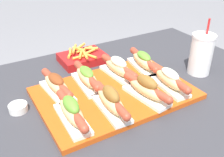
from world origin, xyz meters
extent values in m
cube|color=#CC4C14|center=(0.01, 0.02, 0.71)|extent=(0.52, 0.35, 0.02)
cube|color=white|center=(-0.18, -0.06, 0.73)|extent=(0.07, 0.18, 0.01)
ellipsoid|color=#DBB77A|center=(-0.18, -0.06, 0.75)|extent=(0.05, 0.16, 0.04)
cylinder|color=#9E3D28|center=(-0.18, -0.06, 0.76)|extent=(0.03, 0.19, 0.03)
sphere|color=#9E3D28|center=(-0.18, -0.15, 0.76)|extent=(0.03, 0.03, 0.03)
sphere|color=#9E3D28|center=(-0.17, 0.04, 0.76)|extent=(0.03, 0.03, 0.03)
ellipsoid|color=#5B992D|center=(-0.18, -0.06, 0.78)|extent=(0.04, 0.09, 0.04)
cube|color=white|center=(-0.05, -0.07, 0.73)|extent=(0.07, 0.18, 0.01)
ellipsoid|color=#DBB77A|center=(-0.05, -0.07, 0.75)|extent=(0.06, 0.16, 0.04)
cylinder|color=#9E3D28|center=(-0.05, -0.07, 0.76)|extent=(0.04, 0.19, 0.03)
sphere|color=#9E3D28|center=(-0.06, -0.16, 0.76)|extent=(0.03, 0.03, 0.03)
sphere|color=#9E3D28|center=(-0.05, 0.03, 0.76)|extent=(0.03, 0.03, 0.03)
ellipsoid|color=brown|center=(-0.05, -0.07, 0.78)|extent=(0.04, 0.09, 0.04)
cube|color=white|center=(0.08, -0.07, 0.73)|extent=(0.08, 0.18, 0.01)
ellipsoid|color=#DBB77A|center=(0.08, -0.07, 0.75)|extent=(0.07, 0.16, 0.04)
cylinder|color=#9E3D28|center=(0.08, -0.07, 0.76)|extent=(0.05, 0.19, 0.03)
sphere|color=#9E3D28|center=(0.10, -0.16, 0.76)|extent=(0.03, 0.03, 0.03)
sphere|color=#9E3D28|center=(0.07, 0.03, 0.76)|extent=(0.03, 0.03, 0.03)
ellipsoid|color=brown|center=(0.08, -0.07, 0.78)|extent=(0.05, 0.09, 0.04)
cube|color=white|center=(0.19, -0.06, 0.73)|extent=(0.07, 0.18, 0.01)
ellipsoid|color=#DBB77A|center=(0.19, -0.06, 0.75)|extent=(0.06, 0.16, 0.04)
cylinder|color=#9E3D28|center=(0.19, -0.06, 0.76)|extent=(0.04, 0.19, 0.03)
sphere|color=#9E3D28|center=(0.18, -0.15, 0.76)|extent=(0.03, 0.03, 0.03)
sphere|color=#9E3D28|center=(0.20, 0.04, 0.76)|extent=(0.03, 0.03, 0.03)
ellipsoid|color=silver|center=(0.19, -0.06, 0.78)|extent=(0.05, 0.09, 0.03)
cube|color=white|center=(-0.16, 0.11, 0.73)|extent=(0.07, 0.18, 0.01)
ellipsoid|color=#DBB77A|center=(-0.16, 0.11, 0.75)|extent=(0.06, 0.16, 0.04)
cylinder|color=#9E3D28|center=(-0.16, 0.11, 0.76)|extent=(0.04, 0.19, 0.03)
sphere|color=#9E3D28|center=(-0.15, 0.01, 0.76)|extent=(0.03, 0.03, 0.03)
sphere|color=#9E3D28|center=(-0.17, 0.20, 0.76)|extent=(0.03, 0.03, 0.03)
ellipsoid|color=brown|center=(-0.16, 0.11, 0.78)|extent=(0.05, 0.09, 0.03)
cube|color=white|center=(-0.05, 0.11, 0.73)|extent=(0.07, 0.18, 0.01)
ellipsoid|color=#DBB77A|center=(-0.05, 0.11, 0.75)|extent=(0.06, 0.16, 0.04)
cylinder|color=#9E3D28|center=(-0.05, 0.11, 0.76)|extent=(0.04, 0.19, 0.03)
sphere|color=#9E3D28|center=(-0.06, 0.01, 0.76)|extent=(0.03, 0.03, 0.03)
sphere|color=#9E3D28|center=(-0.05, 0.20, 0.76)|extent=(0.03, 0.03, 0.03)
ellipsoid|color=#5B992D|center=(-0.05, 0.11, 0.78)|extent=(0.05, 0.09, 0.02)
cube|color=white|center=(0.08, 0.11, 0.73)|extent=(0.07, 0.18, 0.01)
ellipsoid|color=#DBB77A|center=(0.08, 0.11, 0.75)|extent=(0.06, 0.16, 0.04)
cylinder|color=#9E3D28|center=(0.08, 0.11, 0.76)|extent=(0.04, 0.19, 0.03)
sphere|color=#9E3D28|center=(0.09, 0.01, 0.76)|extent=(0.03, 0.03, 0.03)
sphere|color=#9E3D28|center=(0.08, 0.20, 0.76)|extent=(0.03, 0.03, 0.03)
ellipsoid|color=silver|center=(0.08, 0.11, 0.78)|extent=(0.05, 0.09, 0.04)
cube|color=white|center=(0.20, 0.11, 0.73)|extent=(0.09, 0.18, 0.01)
ellipsoid|color=#DBB77A|center=(0.20, 0.11, 0.75)|extent=(0.07, 0.16, 0.04)
cylinder|color=#9E3D28|center=(0.20, 0.11, 0.76)|extent=(0.05, 0.19, 0.03)
sphere|color=#9E3D28|center=(0.19, 0.01, 0.76)|extent=(0.03, 0.03, 0.03)
sphere|color=#9E3D28|center=(0.21, 0.20, 0.76)|extent=(0.03, 0.03, 0.03)
ellipsoid|color=#5B992D|center=(0.20, 0.11, 0.78)|extent=(0.05, 0.09, 0.03)
cylinder|color=silver|center=(-0.30, 0.10, 0.71)|extent=(0.06, 0.06, 0.02)
cylinder|color=red|center=(-0.30, 0.10, 0.72)|extent=(0.05, 0.05, 0.01)
cylinder|color=white|center=(0.39, -0.01, 0.78)|extent=(0.09, 0.09, 0.15)
cylinder|color=white|center=(0.39, -0.01, 0.86)|extent=(0.09, 0.09, 0.01)
cylinder|color=red|center=(0.40, -0.01, 0.89)|extent=(0.01, 0.01, 0.06)
cube|color=#B21919|center=(0.03, 0.32, 0.72)|extent=(0.19, 0.14, 0.03)
cylinder|color=gold|center=(0.01, 0.35, 0.76)|extent=(0.05, 0.07, 0.01)
cylinder|color=gold|center=(0.01, 0.29, 0.74)|extent=(0.07, 0.01, 0.01)
cylinder|color=gold|center=(0.04, 0.29, 0.74)|extent=(0.04, 0.08, 0.01)
cylinder|color=gold|center=(0.02, 0.34, 0.76)|extent=(0.04, 0.06, 0.01)
cylinder|color=gold|center=(-0.02, 0.34, 0.74)|extent=(0.05, 0.06, 0.01)
cylinder|color=gold|center=(0.01, 0.30, 0.75)|extent=(0.05, 0.08, 0.01)
cylinder|color=gold|center=(0.05, 0.35, 0.75)|extent=(0.09, 0.04, 0.01)
cylinder|color=gold|center=(0.02, 0.28, 0.76)|extent=(0.03, 0.09, 0.01)
cylinder|color=gold|center=(0.06, 0.31, 0.75)|extent=(0.07, 0.03, 0.01)
cylinder|color=gold|center=(0.04, 0.36, 0.76)|extent=(0.06, 0.05, 0.01)
cylinder|color=gold|center=(-0.01, 0.35, 0.75)|extent=(0.03, 0.06, 0.01)
cylinder|color=gold|center=(0.08, 0.33, 0.75)|extent=(0.06, 0.04, 0.01)
camera|label=1|loc=(-0.38, -0.64, 1.21)|focal=42.00mm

